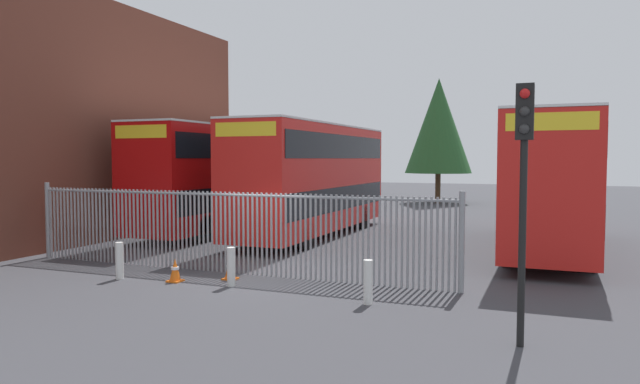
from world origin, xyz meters
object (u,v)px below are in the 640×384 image
at_px(bollard_near_left, 120,261).
at_px(bollard_center_front, 231,267).
at_px(double_decker_bus_behind_fence_left, 551,179).
at_px(traffic_cone_mid_forecourt, 230,268).
at_px(traffic_cone_by_gate, 175,270).
at_px(traffic_light_kerbside, 524,166).
at_px(bollard_near_right, 368,282).
at_px(double_decker_bus_behind_fence_right, 225,174).
at_px(double_decker_bus_near_gate, 313,175).

bearing_deg(bollard_near_left, bollard_center_front, 6.56).
height_order(double_decker_bus_behind_fence_left, traffic_cone_mid_forecourt, double_decker_bus_behind_fence_left).
distance_m(traffic_cone_by_gate, traffic_light_kerbside, 8.96).
bearing_deg(bollard_near_right, bollard_near_left, 179.57).
xyz_separation_m(traffic_cone_mid_forecourt, traffic_light_kerbside, (7.16, -2.76, 2.70)).
bearing_deg(traffic_cone_mid_forecourt, double_decker_bus_behind_fence_right, 122.00).
bearing_deg(double_decker_bus_behind_fence_right, traffic_cone_by_gate, -65.73).
distance_m(double_decker_bus_behind_fence_right, traffic_light_kerbside, 16.84).
bearing_deg(traffic_cone_by_gate, bollard_near_right, -3.44).
height_order(bollard_center_front, traffic_cone_by_gate, bollard_center_front).
bearing_deg(traffic_light_kerbside, double_decker_bus_behind_fence_right, 137.91).
distance_m(double_decker_bus_behind_fence_right, traffic_cone_mid_forecourt, 10.28).
relative_size(double_decker_bus_behind_fence_right, bollard_near_left, 11.38).
bearing_deg(bollard_near_right, traffic_cone_mid_forecourt, 165.15).
relative_size(double_decker_bus_behind_fence_left, bollard_center_front, 11.38).
relative_size(double_decker_bus_behind_fence_left, traffic_cone_by_gate, 18.32).
height_order(bollard_near_left, bollard_center_front, same).
relative_size(traffic_cone_by_gate, traffic_cone_mid_forecourt, 1.00).
height_order(double_decker_bus_near_gate, traffic_cone_by_gate, double_decker_bus_near_gate).
xyz_separation_m(traffic_cone_by_gate, traffic_light_kerbside, (8.31, -2.00, 2.70)).
height_order(bollard_near_left, traffic_cone_by_gate, bollard_near_left).
distance_m(bollard_near_left, bollard_center_front, 3.11).
bearing_deg(traffic_cone_by_gate, double_decker_bus_near_gate, 90.58).
bearing_deg(bollard_near_right, double_decker_bus_near_gate, 119.00).
distance_m(double_decker_bus_behind_fence_left, traffic_light_kerbside, 10.71).
xyz_separation_m(bollard_center_front, traffic_light_kerbside, (6.74, -2.10, 2.51)).
bearing_deg(double_decker_bus_near_gate, double_decker_bus_behind_fence_left, -3.14).
bearing_deg(bollard_center_front, bollard_near_right, -6.42).
xyz_separation_m(bollard_near_right, traffic_cone_mid_forecourt, (-4.01, 1.06, -0.19)).
relative_size(double_decker_bus_near_gate, traffic_cone_by_gate, 18.32).
distance_m(double_decker_bus_behind_fence_right, bollard_center_front, 11.01).
bearing_deg(double_decker_bus_near_gate, double_decker_bus_behind_fence_right, 178.38).
xyz_separation_m(double_decker_bus_near_gate, bollard_near_right, (5.25, -9.47, -1.95)).
distance_m(bollard_near_left, bollard_near_right, 6.68).
xyz_separation_m(double_decker_bus_behind_fence_left, bollard_near_left, (-10.20, -8.94, -1.95)).
height_order(double_decker_bus_behind_fence_right, traffic_cone_mid_forecourt, double_decker_bus_behind_fence_right).
xyz_separation_m(double_decker_bus_near_gate, double_decker_bus_behind_fence_left, (8.77, -0.48, 0.00)).
bearing_deg(traffic_light_kerbside, traffic_cone_by_gate, 166.44).
height_order(bollard_center_front, traffic_light_kerbside, traffic_light_kerbside).
bearing_deg(bollard_near_right, double_decker_bus_behind_fence_right, 134.25).
relative_size(double_decker_bus_behind_fence_left, traffic_light_kerbside, 2.51).
xyz_separation_m(double_decker_bus_behind_fence_left, traffic_cone_mid_forecourt, (-7.53, -7.93, -2.13)).
relative_size(double_decker_bus_behind_fence_right, traffic_light_kerbside, 2.51).
xyz_separation_m(bollard_center_front, traffic_cone_by_gate, (-1.57, -0.09, -0.19)).
xyz_separation_m(double_decker_bus_near_gate, bollard_near_left, (-1.43, -9.42, -1.95)).
xyz_separation_m(double_decker_bus_behind_fence_left, bollard_center_front, (-7.11, -8.59, -1.95)).
xyz_separation_m(bollard_center_front, bollard_near_right, (3.59, -0.40, 0.00)).
xyz_separation_m(bollard_near_right, traffic_light_kerbside, (3.15, -1.69, 2.51)).
relative_size(double_decker_bus_behind_fence_right, bollard_center_front, 11.38).
bearing_deg(bollard_near_right, traffic_cone_by_gate, 176.56).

